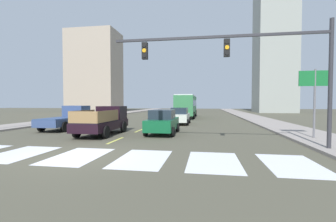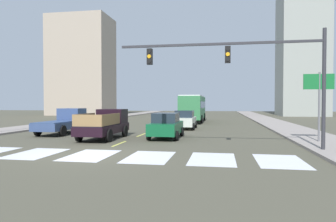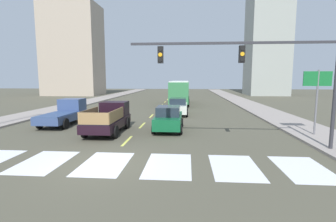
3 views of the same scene
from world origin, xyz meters
TOP-DOWN VIEW (x-y plane):
  - ground_plane at (0.00, 0.00)m, footprint 160.00×160.00m
  - sidewalk_right at (11.98, 18.00)m, footprint 3.63×110.00m
  - sidewalk_left at (-11.98, 18.00)m, footprint 3.63×110.00m
  - crosswalk_stripe_2 at (-2.76, 0.00)m, footprint 1.93×3.18m
  - crosswalk_stripe_3 at (0.00, 0.00)m, footprint 1.93×3.18m
  - crosswalk_stripe_4 at (2.76, 0.00)m, footprint 1.93×3.18m
  - crosswalk_stripe_5 at (5.53, 0.00)m, footprint 1.93×3.18m
  - crosswalk_stripe_6 at (8.29, 0.00)m, footprint 1.93×3.18m
  - lane_dash_0 at (0.00, 4.00)m, footprint 0.16×2.40m
  - lane_dash_1 at (0.00, 9.00)m, footprint 0.16×2.40m
  - lane_dash_2 at (0.00, 14.00)m, footprint 0.16×2.40m
  - lane_dash_3 at (0.00, 19.00)m, footprint 0.16×2.40m
  - lane_dash_4 at (0.00, 24.00)m, footprint 0.16×2.40m
  - lane_dash_5 at (0.00, 29.00)m, footprint 0.16×2.40m
  - lane_dash_6 at (0.00, 34.00)m, footprint 0.16×2.40m
  - lane_dash_7 at (0.00, 39.00)m, footprint 0.16×2.40m
  - pickup_stakebed at (-1.84, 6.57)m, footprint 2.18×5.20m
  - pickup_dark at (-6.27, 9.12)m, footprint 2.18×5.20m
  - city_bus at (2.41, 25.64)m, footprint 2.72×10.80m
  - sedan_far at (2.21, 7.29)m, footprint 2.02×4.40m
  - sedan_near_right at (2.58, 14.93)m, footprint 2.02×4.40m
  - traffic_signal_gantry at (7.43, 2.69)m, footprint 10.23×0.27m
  - direction_sign_green at (11.53, 5.98)m, footprint 1.70×0.12m
  - tower_tall_centre at (20.92, 47.98)m, footprint 8.22×8.56m
  - block_mid_left at (-21.79, 44.43)m, footprint 11.76×8.16m

SIDE VIEW (x-z plane):
  - ground_plane at x=0.00m, z-range 0.00..0.00m
  - lane_dash_0 at x=0.00m, z-range 0.00..0.01m
  - lane_dash_1 at x=0.00m, z-range 0.00..0.01m
  - lane_dash_2 at x=0.00m, z-range 0.00..0.01m
  - lane_dash_3 at x=0.00m, z-range 0.00..0.01m
  - lane_dash_4 at x=0.00m, z-range 0.00..0.01m
  - lane_dash_5 at x=0.00m, z-range 0.00..0.01m
  - lane_dash_6 at x=0.00m, z-range 0.00..0.01m
  - lane_dash_7 at x=0.00m, z-range 0.00..0.01m
  - crosswalk_stripe_2 at x=-2.76m, z-range 0.00..0.01m
  - crosswalk_stripe_3 at x=0.00m, z-range 0.00..0.01m
  - crosswalk_stripe_4 at x=2.76m, z-range 0.00..0.01m
  - crosswalk_stripe_5 at x=5.53m, z-range 0.00..0.01m
  - crosswalk_stripe_6 at x=8.29m, z-range 0.00..0.01m
  - sidewalk_right at x=11.98m, z-range 0.00..0.15m
  - sidewalk_left at x=-11.98m, z-range 0.00..0.15m
  - sedan_far at x=2.21m, z-range 0.00..1.72m
  - sedan_near_right at x=2.58m, z-range 0.00..1.72m
  - pickup_dark at x=-6.27m, z-range -0.06..1.90m
  - pickup_stakebed at x=-1.84m, z-range -0.04..1.92m
  - city_bus at x=2.41m, z-range 0.29..3.61m
  - direction_sign_green at x=11.53m, z-range 0.93..5.13m
  - traffic_signal_gantry at x=7.43m, z-range 1.25..7.25m
  - block_mid_left at x=-21.79m, z-range 0.00..19.58m
  - tower_tall_centre at x=20.92m, z-range 0.00..37.52m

